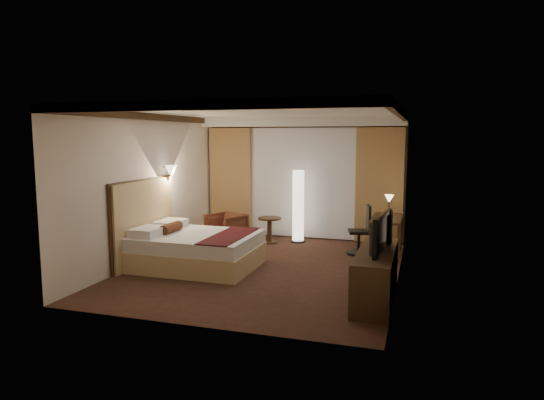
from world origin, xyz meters
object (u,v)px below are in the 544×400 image
(armchair, at_px, (226,227))
(floor_lamp, at_px, (298,206))
(side_table, at_px, (270,230))
(office_chair, at_px, (359,230))
(television, at_px, (375,228))
(desk, at_px, (386,237))
(dresser, at_px, (376,275))
(bed, at_px, (197,250))

(armchair, height_order, floor_lamp, floor_lamp)
(floor_lamp, bearing_deg, side_table, -156.19)
(side_table, relative_size, office_chair, 0.57)
(armchair, relative_size, side_table, 1.29)
(side_table, xyz_separation_m, television, (2.52, -3.09, 0.75))
(armchair, distance_m, desk, 3.38)
(dresser, relative_size, television, 1.65)
(office_chair, distance_m, dresser, 2.67)
(armchair, relative_size, dresser, 0.39)
(bed, xyz_separation_m, side_table, (0.62, 2.26, -0.03))
(bed, height_order, television, television)
(side_table, height_order, floor_lamp, floor_lamp)
(dresser, bearing_deg, desk, 91.08)
(floor_lamp, height_order, dresser, floor_lamp)
(bed, distance_m, desk, 3.61)
(bed, distance_m, armchair, 1.96)
(office_chair, height_order, television, television)
(television, bearing_deg, desk, 7.09)
(armchair, xyz_separation_m, television, (3.40, -2.77, 0.67))
(bed, height_order, floor_lamp, floor_lamp)
(side_table, distance_m, desk, 2.54)
(office_chair, bearing_deg, side_table, 151.75)
(armchair, bearing_deg, bed, -57.61)
(bed, xyz_separation_m, office_chair, (2.59, 1.77, 0.18))
(bed, distance_m, television, 3.32)
(office_chair, bearing_deg, television, -92.79)
(desk, relative_size, television, 1.13)
(armchair, bearing_deg, floor_lamp, 46.11)
(floor_lamp, xyz_separation_m, desk, (1.93, -0.69, -0.41))
(floor_lamp, bearing_deg, dresser, -59.39)
(floor_lamp, height_order, television, floor_lamp)
(bed, distance_m, side_table, 2.34)
(floor_lamp, bearing_deg, office_chair, -27.61)
(television, bearing_deg, dresser, -83.34)
(bed, relative_size, dresser, 1.13)
(armchair, relative_size, office_chair, 0.73)
(armchair, relative_size, desk, 0.57)
(floor_lamp, distance_m, dresser, 3.91)
(dresser, bearing_deg, side_table, 129.51)
(desk, bearing_deg, floor_lamp, 160.40)
(office_chair, xyz_separation_m, dresser, (0.57, -2.60, -0.13))
(desk, height_order, office_chair, office_chair)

